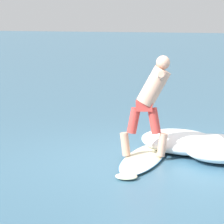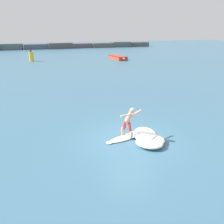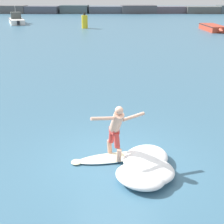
{
  "view_description": "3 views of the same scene",
  "coord_description": "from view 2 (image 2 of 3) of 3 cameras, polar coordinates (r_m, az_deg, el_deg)",
  "views": [
    {
      "loc": [
        -7.41,
        -3.52,
        2.17
      ],
      "look_at": [
        0.45,
        1.0,
        0.63
      ],
      "focal_mm": 85.0,
      "sensor_mm": 36.0,
      "label": 1
    },
    {
      "loc": [
        -4.27,
        -8.87,
        5.09
      ],
      "look_at": [
        -0.44,
        1.2,
        1.07
      ],
      "focal_mm": 35.0,
      "sensor_mm": 36.0,
      "label": 2
    },
    {
      "loc": [
        -0.11,
        -7.59,
        4.42
      ],
      "look_at": [
        -0.1,
        1.8,
        0.77
      ],
      "focal_mm": 50.0,
      "sensor_mm": 36.0,
      "label": 3
    }
  ],
  "objects": [
    {
      "name": "surfer",
      "position": [
        10.68,
        4.48,
        -2.02
      ],
      "size": [
        1.43,
        0.97,
        1.6
      ],
      "color": "tan",
      "rests_on": "surfboard"
    },
    {
      "name": "wave_foam_at_tail",
      "position": [
        10.47,
        9.72,
        -7.94
      ],
      "size": [
        1.69,
        1.67,
        0.32
      ],
      "color": "white",
      "rests_on": "ground"
    },
    {
      "name": "small_boat_offshore",
      "position": [
        42.9,
        1.54,
        14.12
      ],
      "size": [
        2.04,
        6.12,
        0.66
      ],
      "color": "#BC3D28",
      "rests_on": "ground"
    },
    {
      "name": "ground_plane",
      "position": [
        11.09,
        4.38,
        -6.92
      ],
      "size": [
        200.0,
        200.0,
        0.0
      ],
      "primitive_type": "plane",
      "color": "#3B6782"
    },
    {
      "name": "wave_foam_at_nose",
      "position": [
        10.81,
        10.1,
        -7.04
      ],
      "size": [
        1.8,
        1.82,
        0.31
      ],
      "color": "white",
      "rests_on": "ground"
    },
    {
      "name": "wave_foam_beside",
      "position": [
        11.23,
        8.49,
        -5.75
      ],
      "size": [
        1.69,
        1.88,
        0.34
      ],
      "color": "white",
      "rests_on": "ground"
    },
    {
      "name": "channel_marker_buoy",
      "position": [
        42.31,
        -20.32,
        13.45
      ],
      "size": [
        0.77,
        0.77,
        1.95
      ],
      "color": "yellow",
      "rests_on": "ground"
    },
    {
      "name": "rock_jetty_breakwater",
      "position": [
        71.37,
        -15.59,
        16.28
      ],
      "size": [
        67.14,
        4.86,
        5.62
      ],
      "color": "#545256",
      "rests_on": "ground"
    },
    {
      "name": "surfboard",
      "position": [
        11.14,
        3.72,
        -6.56
      ],
      "size": [
        2.31,
        1.07,
        0.21
      ],
      "color": "beige",
      "rests_on": "ground"
    }
  ]
}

